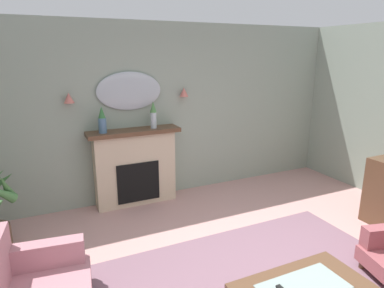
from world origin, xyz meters
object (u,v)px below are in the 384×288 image
(fireplace, at_px, (135,168))
(wall_mirror, at_px, (129,91))
(mantel_vase_right, at_px, (153,114))
(wall_sconce_left, at_px, (69,98))
(wall_sconce_right, at_px, (184,92))
(mantel_vase_left, at_px, (102,121))

(fireplace, bearing_deg, wall_mirror, 90.00)
(mantel_vase_right, bearing_deg, fireplace, 174.61)
(wall_sconce_left, xyz_separation_m, wall_sconce_right, (1.70, 0.00, 0.00))
(wall_mirror, bearing_deg, mantel_vase_right, -29.54)
(mantel_vase_left, bearing_deg, mantel_vase_right, 0.00)
(wall_sconce_right, bearing_deg, mantel_vase_left, -174.73)
(wall_mirror, height_order, wall_sconce_left, wall_mirror)
(mantel_vase_left, distance_m, wall_mirror, 0.61)
(mantel_vase_left, relative_size, wall_sconce_right, 2.67)
(mantel_vase_right, relative_size, wall_sconce_left, 2.86)
(fireplace, height_order, wall_mirror, wall_mirror)
(mantel_vase_left, bearing_deg, wall_sconce_right, 5.27)
(fireplace, bearing_deg, mantel_vase_left, -176.40)
(mantel_vase_right, xyz_separation_m, wall_sconce_right, (0.55, 0.12, 0.29))
(fireplace, relative_size, wall_sconce_left, 9.71)
(wall_sconce_left, height_order, wall_sconce_right, same)
(wall_sconce_right, bearing_deg, wall_mirror, 176.63)
(wall_mirror, height_order, wall_sconce_right, wall_mirror)
(mantel_vase_left, xyz_separation_m, mantel_vase_right, (0.75, 0.00, 0.03))
(mantel_vase_right, height_order, wall_sconce_left, wall_sconce_left)
(fireplace, distance_m, mantel_vase_left, 0.89)
(fireplace, height_order, mantel_vase_right, mantel_vase_right)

